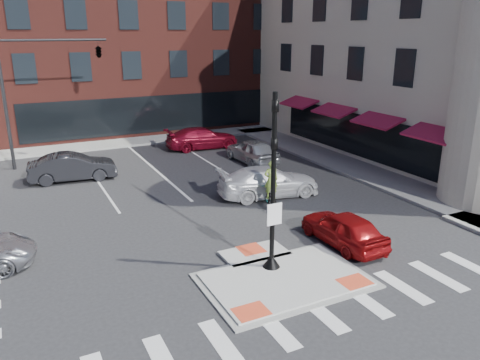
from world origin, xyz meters
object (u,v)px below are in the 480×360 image
cyclist (271,192)px  bg_car_dark (73,167)px  white_pickup (269,182)px  bg_car_silver (252,151)px  bg_car_red (202,138)px  red_sedan (343,228)px

cyclist → bg_car_dark: bearing=-33.4°
white_pickup → bg_car_dark: 10.94m
bg_car_dark → bg_car_silver: 10.64m
bg_car_dark → bg_car_red: (9.19, 3.73, -0.02)m
red_sedan → bg_car_silver: bearing=-102.8°
bg_car_silver → bg_car_red: (-1.38, 4.86, -0.01)m
white_pickup → bg_car_red: 10.81m
bg_car_red → cyclist: (-1.56, -12.24, 0.02)m
red_sedan → bg_car_red: (1.06, 16.93, 0.08)m
bg_car_silver → cyclist: (-2.94, -7.38, 0.01)m
bg_car_dark → red_sedan: bearing=-142.8°
red_sedan → bg_car_red: bg_car_red is taller
bg_car_dark → bg_car_silver: (10.58, -1.13, -0.01)m
white_pickup → bg_car_dark: bearing=57.9°
white_pickup → cyclist: 1.64m
white_pickup → bg_car_silver: (2.21, 5.91, 0.01)m
red_sedan → bg_car_red: 16.96m
bg_car_silver → bg_car_red: size_ratio=0.87×
bg_car_silver → white_pickup: bearing=67.0°
bg_car_silver → cyclist: bearing=65.8°
red_sedan → white_pickup: (0.23, 6.15, 0.08)m
red_sedan → white_pickup: 6.16m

